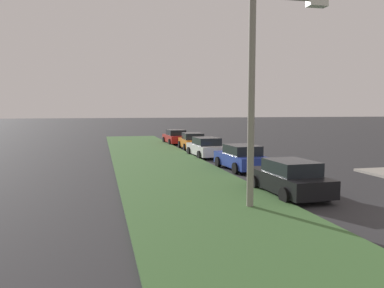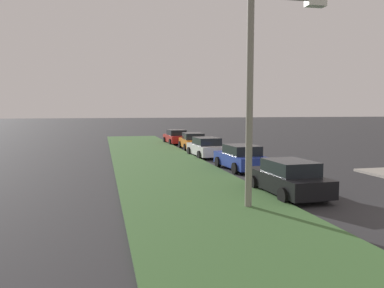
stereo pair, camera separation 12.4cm
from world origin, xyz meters
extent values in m
cube|color=#3D6633|center=(10.00, 7.49, 0.06)|extent=(60.00, 6.00, 0.12)
cube|color=black|center=(5.28, 3.72, 0.57)|extent=(4.36, 1.94, 0.70)
cube|color=black|center=(5.08, 3.71, 1.19)|extent=(2.25, 1.67, 0.55)
cylinder|color=black|center=(6.60, 4.66, 0.32)|extent=(0.65, 0.24, 0.64)
cylinder|color=black|center=(6.66, 2.86, 0.32)|extent=(0.65, 0.24, 0.64)
cylinder|color=black|center=(3.90, 4.57, 0.32)|extent=(0.65, 0.24, 0.64)
cylinder|color=black|center=(3.96, 2.77, 0.32)|extent=(0.65, 0.24, 0.64)
cube|color=#23389E|center=(11.99, 3.25, 0.57)|extent=(4.39, 2.04, 0.70)
cube|color=black|center=(11.79, 3.23, 1.19)|extent=(2.29, 1.72, 0.55)
cylinder|color=black|center=(13.29, 4.22, 0.32)|extent=(0.65, 0.26, 0.64)
cylinder|color=black|center=(13.39, 2.42, 0.32)|extent=(0.65, 0.26, 0.64)
cylinder|color=black|center=(10.60, 4.07, 0.32)|extent=(0.65, 0.26, 0.64)
cylinder|color=black|center=(10.70, 2.27, 0.32)|extent=(0.65, 0.26, 0.64)
cube|color=silver|center=(18.24, 3.63, 0.57)|extent=(4.38, 1.99, 0.70)
cube|color=black|center=(18.04, 3.62, 1.19)|extent=(2.27, 1.70, 0.55)
cylinder|color=black|center=(19.55, 4.59, 0.32)|extent=(0.65, 0.25, 0.64)
cylinder|color=black|center=(19.63, 2.79, 0.32)|extent=(0.65, 0.25, 0.64)
cylinder|color=black|center=(16.85, 4.47, 0.32)|extent=(0.65, 0.25, 0.64)
cylinder|color=black|center=(16.93, 2.67, 0.32)|extent=(0.65, 0.25, 0.64)
cube|color=orange|center=(23.75, 3.33, 0.57)|extent=(4.37, 1.98, 0.70)
cube|color=black|center=(23.55, 3.34, 1.19)|extent=(2.27, 1.69, 0.55)
cylinder|color=black|center=(25.13, 4.17, 0.32)|extent=(0.65, 0.25, 0.64)
cylinder|color=black|center=(25.06, 2.37, 0.32)|extent=(0.65, 0.25, 0.64)
cylinder|color=black|center=(22.44, 4.29, 0.32)|extent=(0.65, 0.25, 0.64)
cylinder|color=black|center=(22.36, 2.49, 0.32)|extent=(0.65, 0.25, 0.64)
cube|color=red|center=(29.25, 3.77, 0.57)|extent=(4.38, 2.00, 0.70)
cube|color=black|center=(29.05, 3.76, 1.19)|extent=(2.27, 1.70, 0.55)
cylinder|color=black|center=(30.55, 4.73, 0.32)|extent=(0.65, 0.25, 0.64)
cylinder|color=black|center=(30.64, 2.93, 0.32)|extent=(0.65, 0.25, 0.64)
cylinder|color=black|center=(27.86, 4.60, 0.32)|extent=(0.65, 0.25, 0.64)
cylinder|color=black|center=(27.94, 2.80, 0.32)|extent=(0.65, 0.25, 0.64)
cylinder|color=gray|center=(3.52, 6.13, 3.75)|extent=(0.24, 0.24, 7.50)
cube|color=silver|center=(3.48, 3.73, 7.25)|extent=(0.37, 0.71, 0.24)
camera|label=1|loc=(-8.84, 11.23, 3.54)|focal=35.59mm
camera|label=2|loc=(-8.87, 11.11, 3.54)|focal=35.59mm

